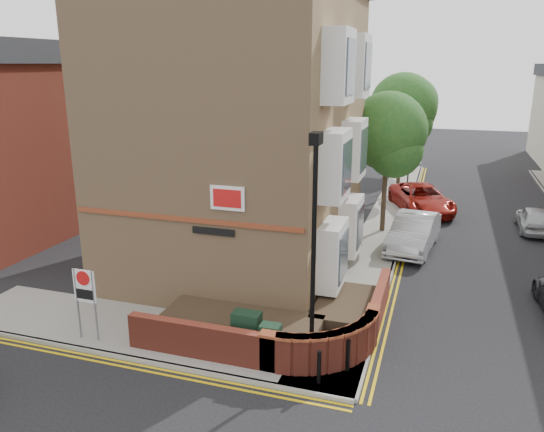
{
  "coord_description": "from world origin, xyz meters",
  "views": [
    {
      "loc": [
        4.54,
        -11.27,
        8.0
      ],
      "look_at": [
        -0.43,
        4.0,
        3.37
      ],
      "focal_mm": 35.0,
      "sensor_mm": 36.0,
      "label": 1
    }
  ],
  "objects_px": {
    "zone_sign": "(85,292)",
    "silver_car_near": "(414,232)",
    "lamppost": "(313,253)",
    "utility_cabinet_large": "(247,332)"
  },
  "relations": [
    {
      "from": "zone_sign",
      "to": "silver_car_near",
      "type": "distance_m",
      "value": 14.36
    },
    {
      "from": "lamppost",
      "to": "utility_cabinet_large",
      "type": "distance_m",
      "value": 3.24
    },
    {
      "from": "zone_sign",
      "to": "silver_car_near",
      "type": "relative_size",
      "value": 0.46
    },
    {
      "from": "utility_cabinet_large",
      "to": "silver_car_near",
      "type": "bearing_deg",
      "value": 69.91
    },
    {
      "from": "lamppost",
      "to": "utility_cabinet_large",
      "type": "height_order",
      "value": "lamppost"
    },
    {
      "from": "lamppost",
      "to": "zone_sign",
      "type": "relative_size",
      "value": 2.86
    },
    {
      "from": "lamppost",
      "to": "silver_car_near",
      "type": "xyz_separation_m",
      "value": [
        2.0,
        10.76,
        -2.55
      ]
    },
    {
      "from": "lamppost",
      "to": "zone_sign",
      "type": "bearing_deg",
      "value": -173.93
    },
    {
      "from": "lamppost",
      "to": "silver_car_near",
      "type": "bearing_deg",
      "value": 79.47
    },
    {
      "from": "silver_car_near",
      "to": "lamppost",
      "type": "bearing_deg",
      "value": -93.51
    }
  ]
}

